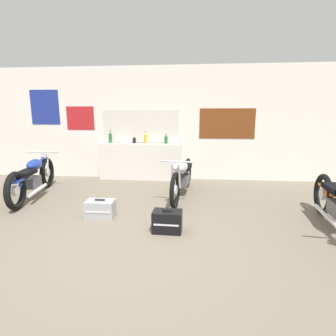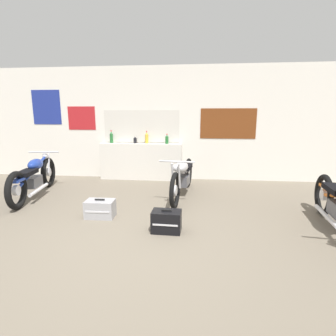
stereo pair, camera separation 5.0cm
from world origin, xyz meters
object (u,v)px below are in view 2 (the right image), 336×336
at_px(bottle_center, 147,138).
at_px(hard_case_silver, 100,209).
at_px(bottle_leftmost, 111,137).
at_px(hard_case_black, 166,221).
at_px(motorcycle_silver, 182,176).
at_px(motorcycle_blue, 34,177).
at_px(bottle_right_center, 167,139).
at_px(bottle_left_center, 135,140).

height_order(bottle_center, hard_case_silver, bottle_center).
bearing_deg(bottle_center, bottle_leftmost, -179.17).
distance_m(hard_case_black, hard_case_silver, 1.19).
xyz_separation_m(bottle_center, motorcycle_silver, (0.98, -1.36, -0.64)).
bearing_deg(motorcycle_blue, motorcycle_silver, 6.60).
height_order(bottle_leftmost, bottle_right_center, bottle_leftmost).
relative_size(bottle_center, bottle_right_center, 1.24).
xyz_separation_m(motorcycle_silver, motorcycle_blue, (-2.96, -0.34, -0.00)).
height_order(bottle_left_center, bottle_center, bottle_center).
bearing_deg(bottle_leftmost, bottle_center, 0.83).
distance_m(bottle_center, hard_case_silver, 2.80).
distance_m(motorcycle_silver, hard_case_silver, 1.81).
bearing_deg(hard_case_black, bottle_center, 105.46).
distance_m(bottle_leftmost, hard_case_silver, 2.85).
bearing_deg(bottle_right_center, bottle_center, 174.09).
bearing_deg(hard_case_silver, motorcycle_silver, 45.53).
distance_m(bottle_right_center, hard_case_silver, 2.84).
distance_m(bottle_center, bottle_right_center, 0.52).
distance_m(bottle_center, hard_case_black, 3.29).
relative_size(bottle_leftmost, motorcycle_silver, 0.15).
xyz_separation_m(bottle_leftmost, hard_case_black, (1.75, -3.04, -0.91)).
relative_size(bottle_left_center, motorcycle_blue, 0.08).
distance_m(motorcycle_silver, motorcycle_blue, 2.97).
xyz_separation_m(bottle_leftmost, bottle_left_center, (0.61, 0.01, -0.06)).
relative_size(bottle_leftmost, hard_case_black, 0.76).
xyz_separation_m(bottle_right_center, motorcycle_silver, (0.46, -1.30, -0.62)).
distance_m(bottle_leftmost, hard_case_black, 3.62).
xyz_separation_m(bottle_leftmost, bottle_right_center, (1.42, -0.04, -0.03)).
bearing_deg(motorcycle_silver, motorcycle_blue, -173.40).
relative_size(bottle_left_center, bottle_center, 0.58).
distance_m(bottle_left_center, bottle_center, 0.30).
relative_size(bottle_center, hard_case_black, 0.73).
height_order(bottle_leftmost, hard_case_silver, bottle_leftmost).
bearing_deg(hard_case_silver, bottle_right_center, 72.92).
bearing_deg(bottle_right_center, motorcycle_blue, -146.59).
height_order(hard_case_black, hard_case_silver, hard_case_black).
relative_size(bottle_leftmost, bottle_center, 1.05).
height_order(bottle_leftmost, motorcycle_blue, bottle_leftmost).
xyz_separation_m(bottle_leftmost, motorcycle_silver, (1.88, -1.34, -0.65)).
bearing_deg(hard_case_silver, hard_case_black, -20.27).
xyz_separation_m(bottle_leftmost, hard_case_silver, (0.63, -2.62, -0.92)).
height_order(motorcycle_silver, motorcycle_blue, motorcycle_blue).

